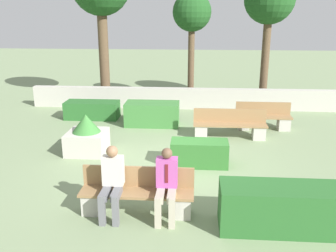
% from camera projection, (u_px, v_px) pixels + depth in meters
% --- Properties ---
extents(ground_plane, '(60.00, 60.00, 0.00)m').
position_uv_depth(ground_plane, '(173.00, 168.00, 9.01)').
color(ground_plane, gray).
extents(perimeter_wall, '(11.75, 0.30, 0.80)m').
position_uv_depth(perimeter_wall, '(182.00, 98.00, 14.48)').
color(perimeter_wall, '#B7B2A8').
rests_on(perimeter_wall, ground_plane).
extents(bench_front, '(2.10, 0.49, 0.84)m').
position_uv_depth(bench_front, '(137.00, 196.00, 6.92)').
color(bench_front, '#937047').
rests_on(bench_front, ground_plane).
extents(bench_left_side, '(1.74, 0.49, 0.84)m').
position_uv_depth(bench_left_side, '(263.00, 119.00, 11.93)').
color(bench_left_side, '#937047').
rests_on(bench_left_side, ground_plane).
extents(bench_right_side, '(2.16, 0.49, 0.84)m').
position_uv_depth(bench_right_side, '(230.00, 127.00, 11.08)').
color(bench_right_side, '#937047').
rests_on(bench_right_side, ground_plane).
extents(person_seated_man, '(0.38, 0.63, 1.30)m').
position_uv_depth(person_seated_man, '(166.00, 182.00, 6.63)').
color(person_seated_man, '#B2A893').
rests_on(person_seated_man, ground_plane).
extents(person_seated_woman, '(0.38, 0.63, 1.32)m').
position_uv_depth(person_seated_woman, '(112.00, 179.00, 6.70)').
color(person_seated_woman, slate).
rests_on(person_seated_woman, ground_plane).
extents(hedge_block_near_left, '(1.76, 0.87, 0.76)m').
position_uv_depth(hedge_block_near_left, '(152.00, 114.00, 12.34)').
color(hedge_block_near_left, '#3D7A38').
rests_on(hedge_block_near_left, ground_plane).
extents(hedge_block_near_right, '(1.38, 0.62, 0.62)m').
position_uv_depth(hedge_block_near_right, '(199.00, 153.00, 9.10)').
color(hedge_block_near_right, '#33702D').
rests_on(hedge_block_near_right, ground_plane).
extents(hedge_block_mid_left, '(2.03, 0.76, 0.79)m').
position_uv_depth(hedge_block_mid_left, '(279.00, 208.00, 6.37)').
color(hedge_block_mid_left, '#286028').
rests_on(hedge_block_mid_left, ground_plane).
extents(hedge_block_mid_right, '(1.85, 0.78, 0.61)m').
position_uv_depth(hedge_block_mid_right, '(92.00, 110.00, 13.15)').
color(hedge_block_mid_right, '#286028').
rests_on(hedge_block_mid_right, ground_plane).
extents(planter_corner_left, '(1.01, 1.01, 1.05)m').
position_uv_depth(planter_corner_left, '(87.00, 136.00, 9.88)').
color(planter_corner_left, '#B7B2A8').
rests_on(planter_corner_left, ground_plane).
extents(tree_center_left, '(1.51, 1.51, 4.37)m').
position_uv_depth(tree_center_left, '(192.00, 15.00, 14.56)').
color(tree_center_left, brown).
rests_on(tree_center_left, ground_plane).
extents(tree_center_right, '(1.96, 1.96, 5.09)m').
position_uv_depth(tree_center_right, '(269.00, 1.00, 14.34)').
color(tree_center_right, brown).
rests_on(tree_center_right, ground_plane).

